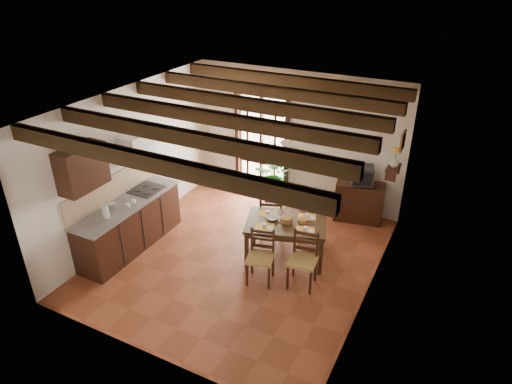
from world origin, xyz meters
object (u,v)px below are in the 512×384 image
Objects in this scene: kitchen_counter at (130,224)px; chair_far_left at (271,221)px; sideboard at (359,202)px; potted_plant at (274,178)px; chair_far_right at (307,225)px; dining_table at (286,227)px; pendant_lamp at (291,147)px; chair_near_right at (302,269)px; chair_near_left at (260,266)px; crt_tv at (362,175)px.

kitchen_counter is 2.61m from chair_far_left.
sideboard is 1.84m from potted_plant.
chair_far_right is 0.97× the size of sideboard.
chair_far_left is at bearing 116.04° from dining_table.
pendant_lamp reaches higher than chair_far_right.
dining_table is 0.85m from chair_near_right.
dining_table is (2.66, 0.95, 0.17)m from kitchen_counter.
chair_far_right is 1.92m from pendant_lamp.
kitchen_counter is at bearing 0.47° from chair_far_right.
dining_table is at bearing 127.23° from chair_near_right.
potted_plant is 2.47m from pendant_lamp.
chair_far_right is at bearing 31.84° from kitchen_counter.
sideboard is (1.32, 1.32, 0.10)m from chair_far_left.
sideboard is at bearing 39.37° from kitchen_counter.
kitchen_counter reaches higher than sideboard.
chair_far_left is (-0.54, 0.56, -0.34)m from dining_table.
sideboard is 1.12× the size of pendant_lamp.
pendant_lamp reaches higher than kitchen_counter.
chair_far_left is at bearing -13.29° from chair_far_right.
chair_near_right is 1.11× the size of pendant_lamp.
chair_near_right is 1.39m from chair_far_right.
dining_table is 2.05m from potted_plant.
crt_tv is at bearing 57.09° from chair_near_left.
potted_plant reaches higher than sideboard.
chair_near_right is at bearing -63.74° from dining_table.
dining_table is 1.63× the size of chair_far_left.
pendant_lamp is at bearing -125.14° from sideboard.
chair_far_right is 1.30m from sideboard.
chair_far_right is 1.79× the size of crt_tv.
chair_far_right is at bearing 63.73° from dining_table.
pendant_lamp is at bearing 49.13° from chair_far_right.
chair_near_right is 0.43× the size of potted_plant.
chair_near_right is 1.98m from pendant_lamp.
chair_near_left is 1.99m from pendant_lamp.
chair_far_right is at bearing 80.50° from pendant_lamp.
chair_far_left is 1.99m from crt_tv.
dining_table is 1.71× the size of chair_near_left.
crt_tv is at bearing -156.43° from chair_far_left.
chair_far_right is (0.22, 1.53, 0.00)m from chair_near_left.
potted_plant is (1.62, 2.71, 0.10)m from kitchen_counter.
chair_far_right is at bearing -40.73° from potted_plant.
chair_near_right is at bearing -55.67° from potted_plant.
sideboard is at bearing 69.89° from crt_tv.
chair_far_left is 1.14× the size of pendant_lamp.
sideboard is 1.84× the size of crt_tv.
chair_near_left is (-0.11, -0.77, -0.36)m from dining_table.
potted_plant is at bearing 102.59° from dining_table.
chair_far_right is at bearing 100.96° from chair_near_right.
chair_near_left is 1.39m from chair_far_left.
chair_far_left is 0.44× the size of potted_plant.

